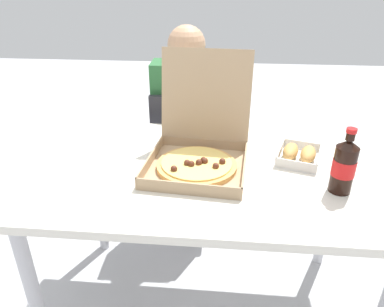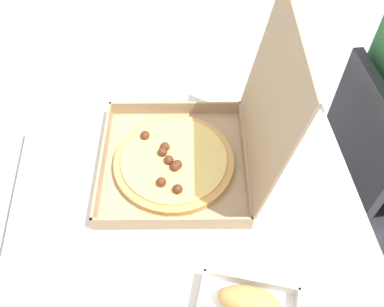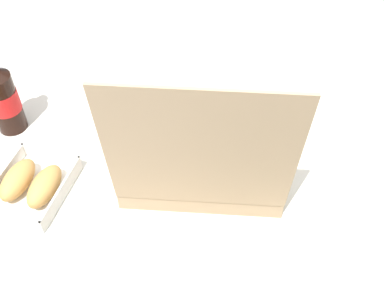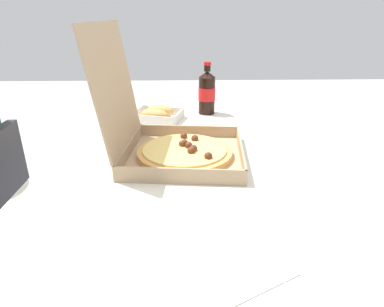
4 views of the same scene
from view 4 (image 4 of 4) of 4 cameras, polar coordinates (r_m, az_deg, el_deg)
dining_table at (r=1.10m, az=-2.37°, el=-3.62°), size 1.30×0.81×0.73m
pizza_box_open at (r=1.01m, az=-3.45°, el=2.23°), size 0.39×0.44×0.39m
bread_side_box at (r=1.39m, az=-5.97°, el=6.79°), size 0.20×0.23×0.06m
cola_bottle at (r=1.46m, az=2.59°, el=10.54°), size 0.07×0.07×0.22m
paper_menu at (r=0.65m, az=6.59°, el=-16.68°), size 0.26×0.23×0.00m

